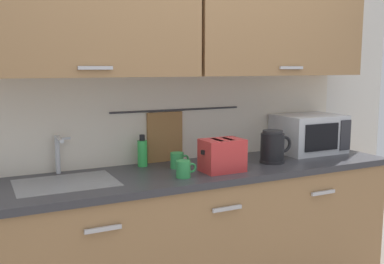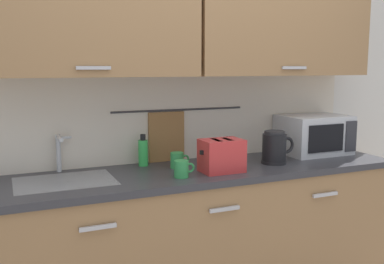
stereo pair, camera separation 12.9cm
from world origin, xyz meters
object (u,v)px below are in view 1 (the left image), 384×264
at_px(mug_near_sink, 184,169).
at_px(toaster, 222,155).
at_px(microwave, 309,133).
at_px(electric_kettle, 273,147).
at_px(dish_soap_bottle, 142,152).
at_px(mug_by_kettle, 177,160).

height_order(mug_near_sink, toaster, toaster).
bearing_deg(microwave, electric_kettle, -159.09).
bearing_deg(dish_soap_bottle, electric_kettle, -18.94).
xyz_separation_m(electric_kettle, dish_soap_bottle, (-0.78, 0.27, -0.01)).
relative_size(mug_near_sink, mug_by_kettle, 1.00).
relative_size(dish_soap_bottle, mug_near_sink, 1.63).
relative_size(electric_kettle, toaster, 0.89).
xyz_separation_m(toaster, mug_by_kettle, (-0.20, 0.19, -0.05)).
distance_m(dish_soap_bottle, toaster, 0.50).
bearing_deg(electric_kettle, microwave, 20.91).
xyz_separation_m(electric_kettle, mug_by_kettle, (-0.61, 0.13, -0.05)).
relative_size(electric_kettle, mug_by_kettle, 1.89).
height_order(microwave, mug_by_kettle, microwave).
bearing_deg(electric_kettle, dish_soap_bottle, 161.06).
bearing_deg(mug_near_sink, mug_by_kettle, 74.14).
bearing_deg(toaster, mug_near_sink, -172.99).
relative_size(electric_kettle, dish_soap_bottle, 1.16).
xyz_separation_m(microwave, dish_soap_bottle, (-1.22, 0.10, -0.05)).
bearing_deg(microwave, toaster, -164.82).
distance_m(microwave, dish_soap_bottle, 1.22).
bearing_deg(dish_soap_bottle, microwave, -4.74).
bearing_deg(mug_by_kettle, microwave, 2.15).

